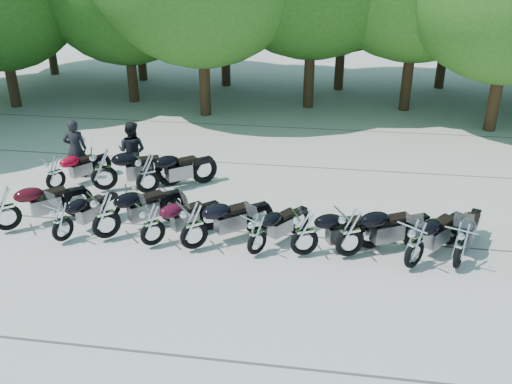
# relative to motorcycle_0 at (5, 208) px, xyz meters

# --- Properties ---
(ground) EXTENTS (90.00, 90.00, 0.00)m
(ground) POSITION_rel_motorcycle_0_xyz_m (5.96, -0.64, -0.67)
(ground) COLOR #A9A699
(ground) RESTS_ON ground
(motorcycle_0) EXTENTS (2.26, 2.08, 1.34)m
(motorcycle_0) POSITION_rel_motorcycle_0_xyz_m (0.00, 0.00, 0.00)
(motorcycle_0) COLOR #36070D
(motorcycle_0) RESTS_ON ground
(motorcycle_1) EXTENTS (1.42, 2.12, 1.16)m
(motorcycle_1) POSITION_rel_motorcycle_0_xyz_m (1.56, -0.26, -0.09)
(motorcycle_1) COLOR black
(motorcycle_1) RESTS_ON ground
(motorcycle_2) EXTENTS (2.26, 2.22, 1.38)m
(motorcycle_2) POSITION_rel_motorcycle_0_xyz_m (2.54, -0.00, 0.02)
(motorcycle_2) COLOR black
(motorcycle_2) RESTS_ON ground
(motorcycle_3) EXTENTS (2.00, 1.97, 1.22)m
(motorcycle_3) POSITION_rel_motorcycle_0_xyz_m (3.72, -0.16, -0.06)
(motorcycle_3) COLOR #3E0819
(motorcycle_3) RESTS_ON ground
(motorcycle_4) EXTENTS (2.30, 2.05, 1.34)m
(motorcycle_4) POSITION_rel_motorcycle_0_xyz_m (4.70, -0.19, 0.00)
(motorcycle_4) COLOR black
(motorcycle_4) RESTS_ON ground
(motorcycle_5) EXTENTS (1.68, 2.01, 1.15)m
(motorcycle_5) POSITION_rel_motorcycle_0_xyz_m (6.14, -0.18, -0.09)
(motorcycle_5) COLOR black
(motorcycle_5) RESTS_ON ground
(motorcycle_6) EXTENTS (2.36, 1.53, 1.28)m
(motorcycle_6) POSITION_rel_motorcycle_0_xyz_m (7.20, -0.08, -0.03)
(motorcycle_6) COLOR black
(motorcycle_6) RESTS_ON ground
(motorcycle_7) EXTENTS (2.48, 1.76, 1.36)m
(motorcycle_7) POSITION_rel_motorcycle_0_xyz_m (8.19, 0.00, 0.01)
(motorcycle_7) COLOR black
(motorcycle_7) RESTS_ON ground
(motorcycle_8) EXTENTS (1.98, 2.23, 1.30)m
(motorcycle_8) POSITION_rel_motorcycle_0_xyz_m (9.55, -0.24, -0.02)
(motorcycle_8) COLOR black
(motorcycle_8) RESTS_ON ground
(motorcycle_9) EXTENTS (1.44, 2.27, 1.23)m
(motorcycle_9) POSITION_rel_motorcycle_0_xyz_m (10.50, -0.10, -0.05)
(motorcycle_9) COLOR black
(motorcycle_9) RESTS_ON ground
(motorcycle_11) EXTENTS (1.66, 2.08, 1.17)m
(motorcycle_11) POSITION_rel_motorcycle_0_xyz_m (-0.00, 2.44, -0.08)
(motorcycle_11) COLOR #9B051A
(motorcycle_11) RESTS_ON ground
(motorcycle_12) EXTENTS (2.65, 1.75, 1.44)m
(motorcycle_12) POSITION_rel_motorcycle_0_xyz_m (1.38, 2.60, 0.05)
(motorcycle_12) COLOR black
(motorcycle_12) RESTS_ON ground
(motorcycle_13) EXTENTS (2.33, 2.08, 1.36)m
(motorcycle_13) POSITION_rel_motorcycle_0_xyz_m (2.66, 2.60, 0.01)
(motorcycle_13) COLOR black
(motorcycle_13) RESTS_ON ground
(rider_0) EXTENTS (0.75, 0.60, 1.79)m
(rider_0) POSITION_rel_motorcycle_0_xyz_m (0.13, 3.56, 0.23)
(rider_0) COLOR black
(rider_0) RESTS_ON ground
(rider_1) EXTENTS (0.94, 0.77, 1.79)m
(rider_1) POSITION_rel_motorcycle_0_xyz_m (1.86, 3.63, 0.23)
(rider_1) COLOR black
(rider_1) RESTS_ON ground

